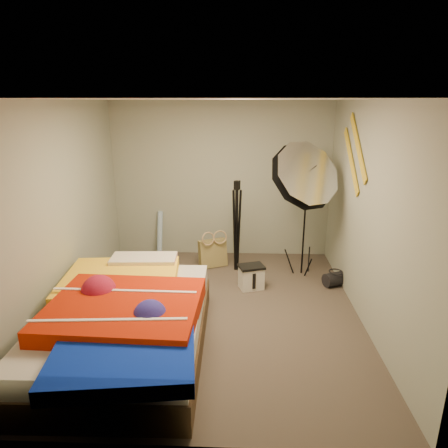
{
  "coord_description": "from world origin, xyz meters",
  "views": [
    {
      "loc": [
        0.29,
        -4.36,
        2.49
      ],
      "look_at": [
        0.1,
        0.6,
        0.95
      ],
      "focal_mm": 32.0,
      "sensor_mm": 36.0,
      "label": 1
    }
  ],
  "objects_px": {
    "bed": "(126,322)",
    "photo_umbrella": "(302,177)",
    "camera_tripod": "(237,220)",
    "camera_case": "(251,278)",
    "wrapping_roll": "(160,233)",
    "tote_bag": "(213,253)",
    "duffel_bag": "(335,279)"
  },
  "relations": [
    {
      "from": "bed",
      "to": "photo_umbrella",
      "type": "height_order",
      "value": "photo_umbrella"
    },
    {
      "from": "bed",
      "to": "photo_umbrella",
      "type": "xyz_separation_m",
      "value": [
        2.0,
        1.86,
        1.16
      ]
    },
    {
      "from": "camera_tripod",
      "to": "photo_umbrella",
      "type": "bearing_deg",
      "value": -16.88
    },
    {
      "from": "camera_case",
      "to": "camera_tripod",
      "type": "relative_size",
      "value": 0.22
    },
    {
      "from": "wrapping_roll",
      "to": "photo_umbrella",
      "type": "distance_m",
      "value": 2.59
    },
    {
      "from": "tote_bag",
      "to": "photo_umbrella",
      "type": "height_order",
      "value": "photo_umbrella"
    },
    {
      "from": "bed",
      "to": "duffel_bag",
      "type": "bearing_deg",
      "value": 33.14
    },
    {
      "from": "photo_umbrella",
      "to": "camera_tripod",
      "type": "distance_m",
      "value": 1.16
    },
    {
      "from": "tote_bag",
      "to": "camera_tripod",
      "type": "xyz_separation_m",
      "value": [
        0.37,
        -0.13,
        0.58
      ]
    },
    {
      "from": "wrapping_roll",
      "to": "camera_case",
      "type": "height_order",
      "value": "wrapping_roll"
    },
    {
      "from": "photo_umbrella",
      "to": "bed",
      "type": "bearing_deg",
      "value": -137.02
    },
    {
      "from": "camera_case",
      "to": "photo_umbrella",
      "type": "relative_size",
      "value": 0.15
    },
    {
      "from": "wrapping_roll",
      "to": "photo_umbrella",
      "type": "bearing_deg",
      "value": -21.71
    },
    {
      "from": "camera_case",
      "to": "wrapping_roll",
      "type": "bearing_deg",
      "value": 122.68
    },
    {
      "from": "tote_bag",
      "to": "photo_umbrella",
      "type": "xyz_separation_m",
      "value": [
        1.26,
        -0.39,
        1.28
      ]
    },
    {
      "from": "tote_bag",
      "to": "photo_umbrella",
      "type": "bearing_deg",
      "value": -41.78
    },
    {
      "from": "tote_bag",
      "to": "camera_case",
      "type": "xyz_separation_m",
      "value": [
        0.58,
        -0.75,
        -0.06
      ]
    },
    {
      "from": "duffel_bag",
      "to": "camera_tripod",
      "type": "distance_m",
      "value": 1.63
    },
    {
      "from": "camera_case",
      "to": "camera_tripod",
      "type": "xyz_separation_m",
      "value": [
        -0.21,
        0.63,
        0.64
      ]
    },
    {
      "from": "duffel_bag",
      "to": "photo_umbrella",
      "type": "height_order",
      "value": "photo_umbrella"
    },
    {
      "from": "camera_case",
      "to": "duffel_bag",
      "type": "bearing_deg",
      "value": -11.73
    },
    {
      "from": "photo_umbrella",
      "to": "camera_tripod",
      "type": "relative_size",
      "value": 1.5
    },
    {
      "from": "wrapping_roll",
      "to": "bed",
      "type": "relative_size",
      "value": 0.29
    },
    {
      "from": "camera_case",
      "to": "bed",
      "type": "relative_size",
      "value": 0.12
    },
    {
      "from": "duffel_bag",
      "to": "photo_umbrella",
      "type": "distance_m",
      "value": 1.5
    },
    {
      "from": "photo_umbrella",
      "to": "duffel_bag",
      "type": "bearing_deg",
      "value": -24.63
    },
    {
      "from": "bed",
      "to": "camera_tripod",
      "type": "relative_size",
      "value": 1.81
    },
    {
      "from": "wrapping_roll",
      "to": "camera_tripod",
      "type": "bearing_deg",
      "value": -24.87
    },
    {
      "from": "wrapping_roll",
      "to": "duffel_bag",
      "type": "distance_m",
      "value": 2.9
    },
    {
      "from": "camera_case",
      "to": "photo_umbrella",
      "type": "distance_m",
      "value": 1.54
    },
    {
      "from": "tote_bag",
      "to": "camera_case",
      "type": "relative_size",
      "value": 1.39
    },
    {
      "from": "wrapping_roll",
      "to": "camera_tripod",
      "type": "relative_size",
      "value": 0.53
    }
  ]
}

